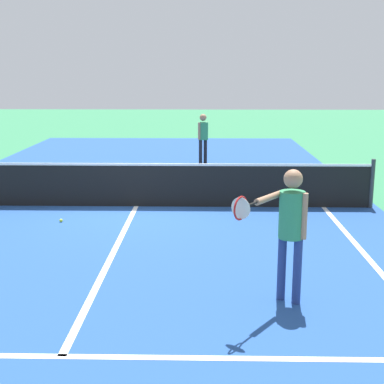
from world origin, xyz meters
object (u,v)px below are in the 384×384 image
player_far (203,134)px  tennis_ball_near_net (61,220)px  net (136,184)px  player_near (290,221)px

player_far → tennis_ball_near_net: (-2.79, -6.83, -0.93)m
net → tennis_ball_near_net: size_ratio=156.62×
player_near → player_far: 10.56m
tennis_ball_near_net → net: bearing=44.1°
player_near → tennis_ball_near_net: player_near is taller
net → player_far: 5.75m
net → tennis_ball_near_net: (-1.33, -1.29, -0.46)m
player_near → tennis_ball_near_net: 5.46m
player_far → tennis_ball_near_net: size_ratio=24.06×
player_near → net: bearing=117.3°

